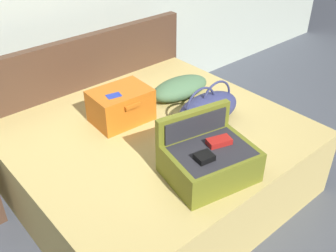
% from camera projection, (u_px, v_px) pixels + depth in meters
% --- Properties ---
extents(ground_plane, '(12.00, 12.00, 0.00)m').
position_uv_depth(ground_plane, '(192.00, 216.00, 2.81)').
color(ground_plane, '#4C515B').
extents(bed, '(1.93, 1.75, 0.54)m').
position_uv_depth(bed, '(156.00, 160.00, 2.91)').
color(bed, tan).
rests_on(bed, ground).
extents(headboard, '(1.96, 0.08, 0.98)m').
position_uv_depth(headboard, '(89.00, 91.00, 3.37)').
color(headboard, '#4C3323').
rests_on(headboard, ground).
extents(hard_case_large, '(0.57, 0.50, 0.36)m').
position_uv_depth(hard_case_large, '(209.00, 159.00, 2.29)').
color(hard_case_large, olive).
rests_on(hard_case_large, bed).
extents(hard_case_medium, '(0.43, 0.34, 0.24)m').
position_uv_depth(hard_case_medium, '(121.00, 105.00, 2.81)').
color(hard_case_medium, '#D16619').
rests_on(hard_case_medium, bed).
extents(duffel_bag, '(0.52, 0.29, 0.30)m').
position_uv_depth(duffel_bag, '(208.00, 108.00, 2.80)').
color(duffel_bag, navy).
rests_on(duffel_bag, bed).
extents(pillow_near_headboard, '(0.53, 0.29, 0.16)m').
position_uv_depth(pillow_near_headboard, '(180.00, 88.00, 3.13)').
color(pillow_near_headboard, '#4C724C').
rests_on(pillow_near_headboard, bed).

